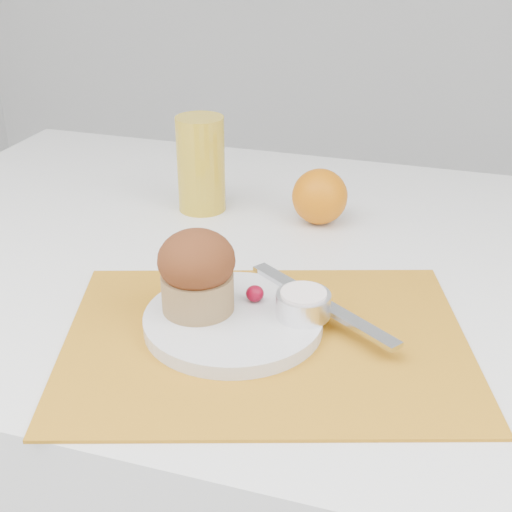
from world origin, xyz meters
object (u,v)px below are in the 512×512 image
(orange, at_px, (320,197))
(muffin, at_px, (197,272))
(plate, at_px, (233,321))
(table, at_px, (277,474))
(juice_glass, at_px, (201,164))

(orange, relative_size, muffin, 0.87)
(plate, xyz_separation_m, orange, (0.02, 0.30, 0.03))
(plate, relative_size, orange, 2.44)
(table, distance_m, muffin, 0.48)
(orange, bearing_deg, table, -100.64)
(plate, distance_m, orange, 0.31)
(plate, xyz_separation_m, juice_glass, (-0.15, 0.30, 0.06))
(juice_glass, xyz_separation_m, muffin, (0.11, -0.30, -0.01))
(table, height_order, muffin, muffin)
(orange, bearing_deg, plate, -94.34)
(orange, distance_m, muffin, 0.31)
(orange, bearing_deg, juice_glass, -178.53)
(plate, bearing_deg, table, 89.80)
(juice_glass, bearing_deg, muffin, -69.28)
(plate, height_order, muffin, muffin)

